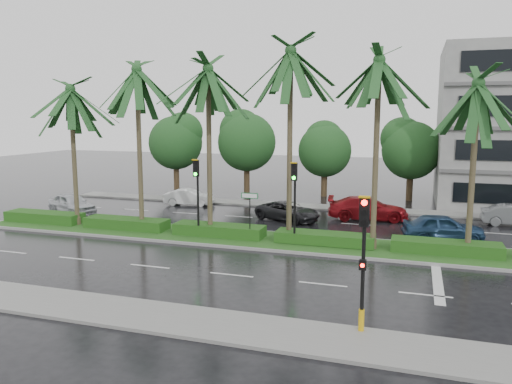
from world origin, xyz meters
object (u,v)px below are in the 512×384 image
(street_sign, at_px, (250,204))
(car_darkgrey, at_px, (288,211))
(car_blue, at_px, (443,227))
(car_white, at_px, (189,197))
(car_red, at_px, (368,208))
(car_silver, at_px, (72,204))
(signal_near, at_px, (363,258))
(signal_median_left, at_px, (197,186))

(street_sign, distance_m, car_darkgrey, 6.58)
(car_darkgrey, relative_size, car_blue, 1.02)
(car_white, bearing_deg, car_red, -105.19)
(car_silver, xyz_separation_m, car_white, (6.36, 5.68, -0.10))
(car_silver, bearing_deg, car_white, -25.32)
(signal_near, relative_size, car_blue, 1.01)
(street_sign, height_order, car_darkgrey, street_sign)
(car_silver, relative_size, car_white, 1.12)
(street_sign, bearing_deg, car_blue, 20.70)
(car_darkgrey, bearing_deg, car_silver, 121.68)
(car_white, bearing_deg, street_sign, -149.24)
(car_darkgrey, bearing_deg, signal_near, -136.08)
(car_silver, bearing_deg, car_darkgrey, -57.52)
(signal_near, relative_size, signal_median_left, 1.00)
(signal_near, height_order, street_sign, signal_near)
(street_sign, bearing_deg, car_silver, 165.13)
(car_white, bearing_deg, car_silver, 122.01)
(signal_median_left, xyz_separation_m, car_blue, (13.00, 3.96, -2.26))
(car_silver, height_order, car_red, car_red)
(car_white, height_order, car_blue, car_blue)
(car_darkgrey, bearing_deg, car_red, -47.53)
(car_silver, bearing_deg, street_sign, -81.95)
(signal_near, relative_size, car_silver, 1.02)
(signal_near, distance_m, street_sign, 12.11)
(street_sign, height_order, car_white, street_sign)
(signal_near, xyz_separation_m, car_white, (-15.15, 19.40, -1.88))
(car_red, bearing_deg, car_darkgrey, 102.98)
(signal_near, relative_size, car_red, 0.83)
(car_red, height_order, car_blue, car_red)
(car_white, relative_size, car_darkgrey, 0.86)
(car_silver, height_order, car_blue, car_blue)
(car_silver, xyz_separation_m, car_darkgrey, (15.01, 2.53, -0.11))
(car_darkgrey, bearing_deg, car_white, 92.08)
(car_blue, bearing_deg, car_red, 35.43)
(signal_near, relative_size, car_darkgrey, 0.99)
(signal_near, bearing_deg, car_darkgrey, 111.80)
(car_red, bearing_deg, signal_near, 177.36)
(car_red, relative_size, car_blue, 1.21)
(signal_median_left, height_order, car_white, signal_median_left)
(signal_near, relative_size, street_sign, 1.68)
(car_silver, bearing_deg, signal_near, -99.62)
(signal_median_left, relative_size, street_sign, 1.68)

